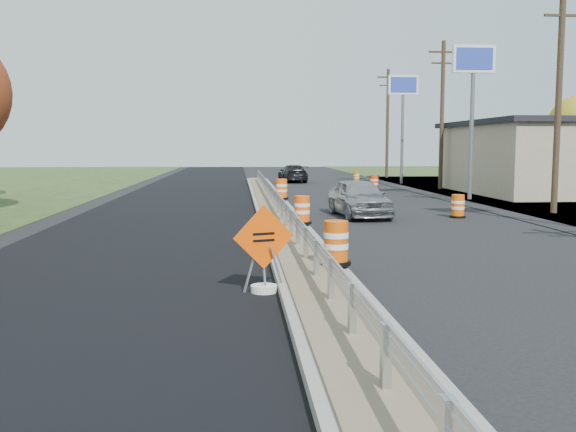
{
  "coord_description": "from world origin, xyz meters",
  "views": [
    {
      "loc": [
        -1.55,
        -16.48,
        2.78
      ],
      "look_at": [
        -0.34,
        -1.13,
        1.1
      ],
      "focal_mm": 40.0,
      "sensor_mm": 36.0,
      "label": 1
    }
  ],
  "objects": [
    {
      "name": "pylon_sign_north",
      "position": [
        10.5,
        30.0,
        6.48
      ],
      "size": [
        2.2,
        0.3,
        7.9
      ],
      "color": "slate",
      "rests_on": "ground"
    },
    {
      "name": "ground",
      "position": [
        0.0,
        0.0,
        0.0
      ],
      "size": [
        140.0,
        140.0,
        0.0
      ],
      "primitive_type": "plane",
      "color": "black",
      "rests_on": "ground"
    },
    {
      "name": "utility_pole_smid",
      "position": [
        11.5,
        9.0,
        4.93
      ],
      "size": [
        1.9,
        0.26,
        9.4
      ],
      "color": "#473523",
      "rests_on": "ground"
    },
    {
      "name": "barrel_median_far",
      "position": [
        0.55,
        14.25,
        0.7
      ],
      "size": [
        0.67,
        0.67,
        0.98
      ],
      "color": "black",
      "rests_on": "median"
    },
    {
      "name": "median",
      "position": [
        0.0,
        8.0,
        0.11
      ],
      "size": [
        1.6,
        55.0,
        0.23
      ],
      "color": "gray",
      "rests_on": "ground"
    },
    {
      "name": "barrel_median_mid",
      "position": [
        0.55,
        4.38,
        0.67
      ],
      "size": [
        0.63,
        0.63,
        0.93
      ],
      "color": "black",
      "rests_on": "median"
    },
    {
      "name": "caution_sign",
      "position": [
        -1.07,
        -4.49,
        0.43
      ],
      "size": [
        1.16,
        0.51,
        1.68
      ],
      "rotation": [
        0.0,
        0.0,
        0.33
      ],
      "color": "white",
      "rests_on": "ground"
    },
    {
      "name": "car_dark_far",
      "position": [
        2.71,
        33.08,
        0.67
      ],
      "size": [
        2.15,
        4.71,
        1.34
      ],
      "primitive_type": "imported",
      "rotation": [
        0.0,
        0.0,
        3.2
      ],
      "color": "black",
      "rests_on": "ground"
    },
    {
      "name": "barrel_shoulder_far",
      "position": [
        7.59,
        32.42,
        0.38
      ],
      "size": [
        0.54,
        0.54,
        0.8
      ],
      "color": "black",
      "rests_on": "ground"
    },
    {
      "name": "utility_pole_north",
      "position": [
        11.5,
        39.0,
        4.93
      ],
      "size": [
        1.9,
        0.26,
        9.4
      ],
      "color": "#473523",
      "rests_on": "ground"
    },
    {
      "name": "barrel_shoulder_mid",
      "position": [
        7.0,
        23.12,
        0.47
      ],
      "size": [
        0.67,
        0.67,
        0.98
      ],
      "color": "black",
      "rests_on": "ground"
    },
    {
      "name": "car_silver",
      "position": [
        3.23,
        8.44,
        0.75
      ],
      "size": [
        2.17,
        4.57,
        1.51
      ],
      "primitive_type": "imported",
      "rotation": [
        0.0,
        0.0,
        0.09
      ],
      "color": "#A7A7AC",
      "rests_on": "ground"
    },
    {
      "name": "utility_pole_nmid",
      "position": [
        11.5,
        24.0,
        4.93
      ],
      "size": [
        1.9,
        0.26,
        9.4
      ],
      "color": "#473523",
      "rests_on": "ground"
    },
    {
      "name": "guardrail",
      "position": [
        0.0,
        9.0,
        0.73
      ],
      "size": [
        0.1,
        46.15,
        0.72
      ],
      "color": "silver",
      "rests_on": "median"
    },
    {
      "name": "barrel_median_near",
      "position": [
        0.55,
        -2.95,
        0.69
      ],
      "size": [
        0.65,
        0.65,
        0.96
      ],
      "color": "black",
      "rests_on": "median"
    },
    {
      "name": "barrel_shoulder_near",
      "position": [
        7.0,
        7.79,
        0.43
      ],
      "size": [
        0.62,
        0.62,
        0.9
      ],
      "color": "black",
      "rests_on": "ground"
    },
    {
      "name": "pylon_sign_mid",
      "position": [
        10.5,
        16.0,
        6.48
      ],
      "size": [
        2.2,
        0.3,
        7.9
      ],
      "color": "slate",
      "rests_on": "ground"
    },
    {
      "name": "milled_overlay",
      "position": [
        -4.4,
        10.0,
        0.01
      ],
      "size": [
        7.2,
        120.0,
        0.01
      ],
      "primitive_type": "cube",
      "color": "black",
      "rests_on": "ground"
    }
  ]
}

